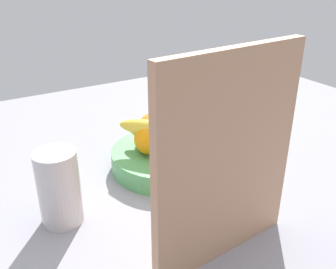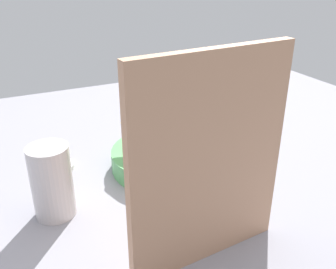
# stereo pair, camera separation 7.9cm
# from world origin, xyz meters

# --- Properties ---
(ground_plane) EXTENTS (1.80, 1.40, 0.03)m
(ground_plane) POSITION_xyz_m (0.00, 0.00, -0.01)
(ground_plane) COLOR gray
(fruit_bowl) EXTENTS (0.27, 0.27, 0.05)m
(fruit_bowl) POSITION_xyz_m (-0.00, 0.02, 0.02)
(fruit_bowl) COLOR #52A15B
(fruit_bowl) RESTS_ON ground_plane
(orange_front_left) EXTENTS (0.07, 0.07, 0.07)m
(orange_front_left) POSITION_xyz_m (-0.05, -0.03, 0.08)
(orange_front_left) COLOR orange
(orange_front_left) RESTS_ON fruit_bowl
(orange_front_right) EXTENTS (0.07, 0.07, 0.07)m
(orange_front_right) POSITION_xyz_m (0.01, -0.04, 0.08)
(orange_front_right) COLOR orange
(orange_front_right) RESTS_ON fruit_bowl
(orange_center) EXTENTS (0.07, 0.07, 0.07)m
(orange_center) POSITION_xyz_m (0.05, 0.01, 0.08)
(orange_center) COLOR orange
(orange_center) RESTS_ON fruit_bowl
(orange_back_left) EXTENTS (0.07, 0.07, 0.07)m
(orange_back_left) POSITION_xyz_m (0.01, 0.08, 0.08)
(orange_back_left) COLOR orange
(orange_back_left) RESTS_ON fruit_bowl
(orange_back_right) EXTENTS (0.07, 0.07, 0.07)m
(orange_back_right) POSITION_xyz_m (-0.04, 0.06, 0.08)
(orange_back_right) COLOR orange
(orange_back_right) RESTS_ON fruit_bowl
(banana_bunch) EXTENTS (0.14, 0.18, 0.08)m
(banana_bunch) POSITION_xyz_m (0.03, 0.02, 0.09)
(banana_bunch) COLOR yellow
(banana_bunch) RESTS_ON fruit_bowl
(cutting_board) EXTENTS (0.28, 0.04, 0.36)m
(cutting_board) POSITION_xyz_m (0.07, 0.32, 0.18)
(cutting_board) COLOR tan
(cutting_board) RESTS_ON ground_plane
(thermos_tumbler) EXTENTS (0.08, 0.08, 0.15)m
(thermos_tumbler) POSITION_xyz_m (0.28, 0.09, 0.08)
(thermos_tumbler) COLOR #BFB7B8
(thermos_tumbler) RESTS_ON ground_plane
(jar_lid) EXTENTS (0.08, 0.08, 0.01)m
(jar_lid) POSITION_xyz_m (0.25, -0.09, 0.01)
(jar_lid) COLOR white
(jar_lid) RESTS_ON ground_plane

